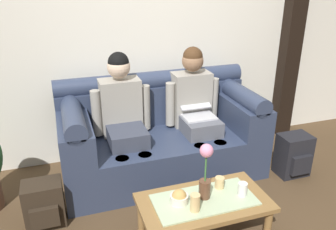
% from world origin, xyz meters
% --- Properties ---
extents(back_wall_patterned, '(6.00, 0.12, 2.90)m').
position_xyz_m(back_wall_patterned, '(0.00, 1.70, 1.45)').
color(back_wall_patterned, silver).
rests_on(back_wall_patterned, ground_plane).
extents(timber_pillar, '(0.20, 0.20, 2.90)m').
position_xyz_m(timber_pillar, '(1.71, 1.58, 1.45)').
color(timber_pillar, black).
rests_on(timber_pillar, ground_plane).
extents(couch, '(1.91, 0.88, 0.96)m').
position_xyz_m(couch, '(0.00, 1.17, 0.38)').
color(couch, '#2D3851').
rests_on(couch, ground_plane).
extents(person_left, '(0.56, 0.67, 1.22)m').
position_xyz_m(person_left, '(-0.36, 1.17, 0.66)').
color(person_left, '#383D4C').
rests_on(person_left, ground_plane).
extents(person_right, '(0.56, 0.67, 1.22)m').
position_xyz_m(person_right, '(0.36, 1.17, 0.66)').
color(person_right, '#595B66').
rests_on(person_right, ground_plane).
extents(coffee_table, '(0.95, 0.51, 0.37)m').
position_xyz_m(coffee_table, '(0.00, 0.10, 0.31)').
color(coffee_table, olive).
rests_on(coffee_table, ground_plane).
extents(flower_vase, '(0.10, 0.10, 0.43)m').
position_xyz_m(flower_vase, '(0.01, 0.13, 0.58)').
color(flower_vase, brown).
rests_on(flower_vase, coffee_table).
extents(snack_bowl, '(0.13, 0.13, 0.11)m').
position_xyz_m(snack_bowl, '(-0.19, 0.13, 0.41)').
color(snack_bowl, silver).
rests_on(snack_bowl, coffee_table).
extents(cup_near_left, '(0.07, 0.07, 0.09)m').
position_xyz_m(cup_near_left, '(0.17, 0.20, 0.41)').
color(cup_near_left, '#DBB77A').
rests_on(cup_near_left, coffee_table).
extents(cup_near_right, '(0.07, 0.07, 0.13)m').
position_xyz_m(cup_near_right, '(-0.11, 0.01, 0.43)').
color(cup_near_right, '#DBB77A').
rests_on(cup_near_right, coffee_table).
extents(cup_far_center, '(0.07, 0.07, 0.10)m').
position_xyz_m(cup_far_center, '(0.28, 0.06, 0.42)').
color(cup_far_center, white).
rests_on(cup_far_center, coffee_table).
extents(backpack_right, '(0.30, 0.27, 0.42)m').
position_xyz_m(backpack_right, '(1.22, 0.66, 0.21)').
color(backpack_right, black).
rests_on(backpack_right, ground_plane).
extents(backpack_left, '(0.30, 0.26, 0.38)m').
position_xyz_m(backpack_left, '(-1.12, 0.66, 0.19)').
color(backpack_left, '#2D2319').
rests_on(backpack_left, ground_plane).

